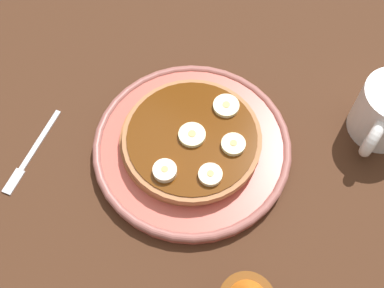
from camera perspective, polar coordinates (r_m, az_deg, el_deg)
ground_plane at (r=64.71cm, az=0.00°, el=-1.43°), size 140.00×140.00×3.00cm
plate at (r=62.45cm, az=0.00°, el=-0.37°), size 25.29×25.29×1.94cm
pancake_stack at (r=61.05cm, az=-0.36°, el=0.59°), size 18.00×17.40×2.33cm
banana_slice_0 at (r=59.61cm, az=0.32°, el=0.83°), size 3.34×3.34×0.81cm
banana_slice_1 at (r=62.08cm, az=3.99°, el=4.42°), size 3.33×3.33×0.78cm
banana_slice_2 at (r=57.43cm, az=-3.14°, el=-3.18°), size 2.86×2.86×1.08cm
banana_slice_3 at (r=59.27cm, az=4.82°, el=-0.07°), size 2.97×2.97×0.87cm
banana_slice_4 at (r=57.29cm, az=2.15°, el=-3.62°), size 2.85×2.85×0.87cm
fork at (r=66.17cm, az=-18.37°, el=-1.26°), size 12.96×3.37×0.50cm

